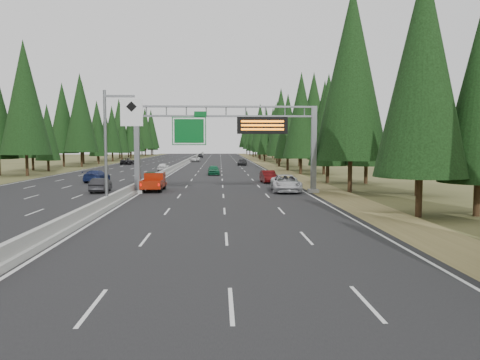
# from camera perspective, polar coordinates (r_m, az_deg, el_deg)

# --- Properties ---
(road) EXTENTS (32.00, 260.00, 0.08)m
(road) POSITION_cam_1_polar(r_m,az_deg,el_deg) (87.43, -7.54, 1.46)
(road) COLOR black
(road) RESTS_ON ground
(shoulder_right) EXTENTS (3.60, 260.00, 0.06)m
(shoulder_right) POSITION_cam_1_polar(r_m,az_deg,el_deg) (87.67, 4.13, 1.48)
(shoulder_right) COLOR olive
(shoulder_right) RESTS_ON ground
(shoulder_left) EXTENTS (3.60, 260.00, 0.06)m
(shoulder_left) POSITION_cam_1_polar(r_m,az_deg,el_deg) (90.75, -18.81, 1.36)
(shoulder_left) COLOR #40421F
(shoulder_left) RESTS_ON ground
(median_barrier) EXTENTS (0.70, 260.00, 0.85)m
(median_barrier) POSITION_cam_1_polar(r_m,az_deg,el_deg) (87.41, -7.54, 1.70)
(median_barrier) COLOR gray
(median_barrier) RESTS_ON road
(sign_gantry) EXTENTS (16.75, 0.98, 7.80)m
(sign_gantry) POSITION_cam_1_polar(r_m,az_deg,el_deg) (41.88, -0.83, 5.49)
(sign_gantry) COLOR slate
(sign_gantry) RESTS_ON road
(hov_sign_pole) EXTENTS (2.80, 0.50, 8.00)m
(hov_sign_pole) POSITION_cam_1_polar(r_m,az_deg,el_deg) (32.73, -15.10, 4.69)
(hov_sign_pole) COLOR slate
(hov_sign_pole) RESTS_ON road
(tree_row_right) EXTENTS (11.81, 246.63, 18.96)m
(tree_row_right) POSITION_cam_1_polar(r_m,az_deg,el_deg) (83.17, 7.41, 7.44)
(tree_row_right) COLOR black
(tree_row_right) RESTS_ON ground
(tree_row_left) EXTENTS (12.24, 241.52, 18.81)m
(tree_row_left) POSITION_cam_1_polar(r_m,az_deg,el_deg) (88.08, -22.37, 7.31)
(tree_row_left) COLOR black
(tree_row_left) RESTS_ON ground
(silver_minivan) EXTENTS (2.88, 5.75, 1.56)m
(silver_minivan) POSITION_cam_1_polar(r_m,az_deg,el_deg) (43.33, 5.61, -0.40)
(silver_minivan) COLOR #BABBC0
(silver_minivan) RESTS_ON road
(red_pickup) EXTENTS (1.86, 5.22, 1.70)m
(red_pickup) POSITION_cam_1_polar(r_m,az_deg,el_deg) (45.05, -10.39, -0.06)
(red_pickup) COLOR black
(red_pickup) RESTS_ON road
(car_ahead_green) EXTENTS (1.80, 4.16, 1.40)m
(car_ahead_green) POSITION_cam_1_polar(r_m,az_deg,el_deg) (66.90, -3.24, 1.23)
(car_ahead_green) COLOR #155E3A
(car_ahead_green) RESTS_ON road
(car_ahead_dkred) EXTENTS (1.72, 4.27, 1.38)m
(car_ahead_dkred) POSITION_cam_1_polar(r_m,az_deg,el_deg) (53.47, 3.47, 0.42)
(car_ahead_dkred) COLOR #4C0A0B
(car_ahead_dkred) RESTS_ON road
(car_ahead_dkgrey) EXTENTS (2.24, 4.59, 1.29)m
(car_ahead_dkgrey) POSITION_cam_1_polar(r_m,az_deg,el_deg) (96.28, 0.28, 2.17)
(car_ahead_dkgrey) COLOR black
(car_ahead_dkgrey) RESTS_ON road
(car_ahead_white) EXTENTS (2.58, 5.18, 1.41)m
(car_ahead_white) POSITION_cam_1_polar(r_m,az_deg,el_deg) (118.45, -5.49, 2.60)
(car_ahead_white) COLOR silver
(car_ahead_white) RESTS_ON road
(car_ahead_far) EXTENTS (1.91, 4.34, 1.45)m
(car_ahead_far) POSITION_cam_1_polar(r_m,az_deg,el_deg) (150.20, -4.86, 2.99)
(car_ahead_far) COLOR black
(car_ahead_far) RESTS_ON road
(car_onc_near) EXTENTS (1.49, 3.92, 1.28)m
(car_onc_near) POSITION_cam_1_polar(r_m,az_deg,el_deg) (44.77, -16.62, -0.59)
(car_onc_near) COLOR black
(car_onc_near) RESTS_ON road
(car_onc_blue) EXTENTS (2.38, 4.95, 1.39)m
(car_onc_blue) POSITION_cam_1_polar(r_m,az_deg,el_deg) (56.80, -17.08, 0.47)
(car_onc_blue) COLOR navy
(car_onc_blue) RESTS_ON road
(car_onc_white) EXTENTS (1.90, 4.00, 1.32)m
(car_onc_white) POSITION_cam_1_polar(r_m,az_deg,el_deg) (77.46, -9.31, 1.58)
(car_onc_white) COLOR silver
(car_onc_white) RESTS_ON road
(car_onc_far) EXTENTS (2.80, 5.24, 1.40)m
(car_onc_far) POSITION_cam_1_polar(r_m,az_deg,el_deg) (103.90, -13.48, 2.24)
(car_onc_far) COLOR black
(car_onc_far) RESTS_ON road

